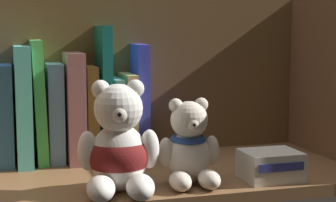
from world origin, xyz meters
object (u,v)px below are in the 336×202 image
(book_4, at_px, (23,105))
(book_5, at_px, (38,101))
(book_10, at_px, (114,117))
(small_product_box, at_px, (270,165))
(book_7, at_px, (73,106))
(book_3, at_px, (3,114))
(teddy_bear_larger, at_px, (119,149))
(teddy_bear_smaller, at_px, (189,148))
(book_9, at_px, (102,92))
(book_11, at_px, (126,115))
(book_8, at_px, (89,112))
(book_6, at_px, (54,112))
(book_12, at_px, (138,100))

(book_4, xyz_separation_m, book_5, (0.03, 0.00, 0.01))
(book_10, distance_m, small_product_box, 0.32)
(book_7, relative_size, small_product_box, 2.21)
(book_3, bearing_deg, teddy_bear_larger, -55.15)
(book_5, distance_m, teddy_bear_smaller, 0.32)
(book_10, bearing_deg, teddy_bear_smaller, -71.30)
(book_9, distance_m, book_11, 0.06)
(book_5, distance_m, book_8, 0.10)
(book_4, height_order, book_10, book_4)
(book_6, xyz_separation_m, book_8, (0.06, 0.00, -0.00))
(book_8, height_order, book_10, book_8)
(book_7, bearing_deg, book_10, 0.00)
(book_10, xyz_separation_m, book_12, (0.05, 0.00, 0.03))
(book_6, bearing_deg, book_4, 180.00)
(book_7, xyz_separation_m, teddy_bear_smaller, (0.15, -0.23, -0.04))
(book_7, xyz_separation_m, book_10, (0.08, 0.00, -0.02))
(book_3, xyz_separation_m, book_7, (0.13, 0.00, 0.01))
(book_6, bearing_deg, teddy_bear_larger, -72.90)
(book_3, bearing_deg, book_4, 0.00)
(book_11, xyz_separation_m, book_12, (0.03, 0.00, 0.03))
(book_3, height_order, book_6, same)
(book_6, relative_size, book_10, 1.19)
(book_7, xyz_separation_m, teddy_bear_larger, (0.04, -0.24, -0.03))
(book_12, xyz_separation_m, teddy_bear_smaller, (0.03, -0.23, -0.05))
(book_3, bearing_deg, book_8, 0.00)
(book_6, height_order, book_8, book_6)
(book_5, xyz_separation_m, book_8, (0.09, 0.00, -0.02))
(small_product_box, bearing_deg, teddy_bear_smaller, 174.61)
(book_4, relative_size, teddy_bear_smaller, 1.57)
(book_10, distance_m, book_12, 0.06)
(book_7, xyz_separation_m, book_9, (0.05, 0.00, 0.02))
(book_3, xyz_separation_m, teddy_bear_larger, (0.16, -0.24, -0.02))
(book_5, relative_size, book_7, 1.11)
(teddy_bear_smaller, bearing_deg, book_7, 124.20)
(teddy_bear_larger, height_order, teddy_bear_smaller, teddy_bear_larger)
(book_9, xyz_separation_m, teddy_bear_smaller, (0.10, -0.23, -0.07))
(book_10, height_order, small_product_box, book_10)
(teddy_bear_smaller, bearing_deg, book_3, 141.07)
(book_6, height_order, book_11, book_6)
(book_4, distance_m, book_10, 0.17)
(book_7, distance_m, book_11, 0.10)
(book_4, height_order, book_6, book_4)
(book_5, relative_size, teddy_bear_larger, 1.33)
(book_3, distance_m, book_5, 0.07)
(book_7, bearing_deg, book_6, 180.00)
(book_9, height_order, small_product_box, book_9)
(book_3, bearing_deg, small_product_box, -29.94)
(book_4, bearing_deg, book_8, 0.00)
(book_8, relative_size, teddy_bear_larger, 1.04)
(book_7, relative_size, teddy_bear_smaller, 1.48)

